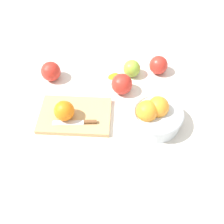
% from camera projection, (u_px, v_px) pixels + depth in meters
% --- Properties ---
extents(ground_plane, '(2.40, 2.40, 0.00)m').
position_uv_depth(ground_plane, '(113.00, 109.00, 0.99)').
color(ground_plane, silver).
extents(bowl, '(0.18, 0.18, 0.11)m').
position_uv_depth(bowl, '(155.00, 115.00, 0.91)').
color(bowl, silver).
rests_on(bowl, ground_plane).
extents(cutting_board, '(0.29, 0.22, 0.02)m').
position_uv_depth(cutting_board, '(75.00, 115.00, 0.96)').
color(cutting_board, tan).
rests_on(cutting_board, ground_plane).
extents(orange_on_board, '(0.07, 0.07, 0.07)m').
position_uv_depth(orange_on_board, '(64.00, 111.00, 0.92)').
color(orange_on_board, orange).
rests_on(orange_on_board, cutting_board).
extents(knife, '(0.16, 0.04, 0.01)m').
position_uv_depth(knife, '(81.00, 122.00, 0.92)').
color(knife, silver).
rests_on(knife, cutting_board).
extents(apple_front_left, '(0.08, 0.08, 0.08)m').
position_uv_depth(apple_front_left, '(158.00, 65.00, 1.10)').
color(apple_front_left, red).
rests_on(apple_front_left, ground_plane).
extents(apple_front_left_2, '(0.07, 0.07, 0.07)m').
position_uv_depth(apple_front_left_2, '(132.00, 68.00, 1.09)').
color(apple_front_left_2, '#8EB738').
rests_on(apple_front_left_2, ground_plane).
extents(apple_front_left_3, '(0.08, 0.08, 0.08)m').
position_uv_depth(apple_front_left_3, '(122.00, 84.00, 1.02)').
color(apple_front_left_3, red).
rests_on(apple_front_left_3, ground_plane).
extents(apple_front_right, '(0.08, 0.08, 0.08)m').
position_uv_depth(apple_front_right, '(51.00, 71.00, 1.07)').
color(apple_front_right, red).
rests_on(apple_front_right, ground_plane).
extents(citrus_peel, '(0.06, 0.06, 0.01)m').
position_uv_depth(citrus_peel, '(114.00, 76.00, 1.10)').
color(citrus_peel, orange).
rests_on(citrus_peel, ground_plane).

